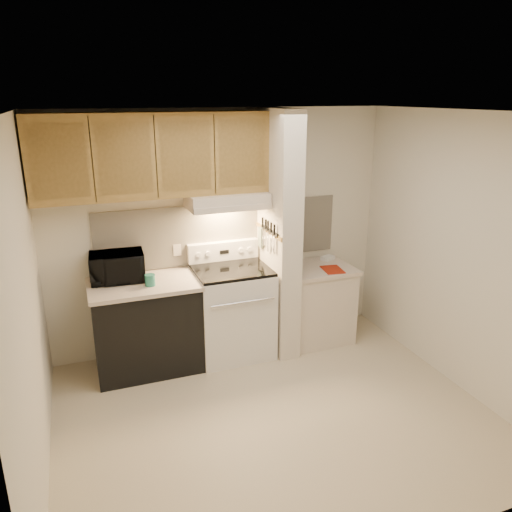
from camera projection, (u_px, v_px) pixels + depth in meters
floor at (274, 414)px, 4.29m from camera, size 3.60×3.60×0.00m
ceiling at (278, 112)px, 3.52m from camera, size 3.60×3.60×0.00m
wall_back at (221, 231)px, 5.24m from camera, size 3.60×2.50×0.02m
wall_left at (26, 311)px, 3.31m from camera, size 0.02×3.00×2.50m
wall_right at (460, 254)px, 4.50m from camera, size 0.02×3.00×2.50m
backsplash at (222, 233)px, 5.24m from camera, size 2.60×0.02×0.63m
range_body at (232, 313)px, 5.18m from camera, size 0.76×0.65×0.92m
oven_window at (242, 322)px, 4.88m from camera, size 0.50×0.01×0.30m
oven_handle at (243, 302)px, 4.78m from camera, size 0.65×0.02×0.02m
cooktop at (232, 270)px, 5.03m from camera, size 0.74×0.64×0.03m
range_backguard at (223, 251)px, 5.25m from camera, size 0.76×0.08×0.20m
range_display at (224, 252)px, 5.21m from camera, size 0.10×0.01×0.04m
range_knob_left_outer at (198, 255)px, 5.12m from camera, size 0.05×0.02×0.05m
range_knob_left_inner at (208, 254)px, 5.15m from camera, size 0.05×0.02×0.05m
range_knob_right_inner at (241, 250)px, 5.27m from camera, size 0.05×0.02×0.05m
range_knob_right_outer at (250, 249)px, 5.30m from camera, size 0.05×0.02×0.05m
dishwasher_front at (147, 328)px, 4.90m from camera, size 1.00×0.63×0.87m
left_countertop at (144, 284)px, 4.76m from camera, size 1.04×0.67×0.04m
spoon_rest at (104, 279)px, 4.82m from camera, size 0.22×0.10×0.01m
teal_jar at (150, 280)px, 4.67m from camera, size 0.10×0.10×0.11m
outlet at (177, 250)px, 5.11m from camera, size 0.08×0.01×0.12m
microwave at (117, 267)px, 4.77m from camera, size 0.52×0.37×0.28m
partition_pillar at (279, 235)px, 5.10m from camera, size 0.22×0.70×2.50m
pillar_trim at (268, 231)px, 5.04m from camera, size 0.01×0.70×0.04m
knife_strip at (270, 231)px, 4.99m from camera, size 0.02×0.42×0.04m
knife_blade_a at (274, 244)px, 4.89m from camera, size 0.01×0.03×0.16m
knife_handle_a at (274, 230)px, 4.84m from camera, size 0.02×0.02×0.10m
knife_blade_b at (271, 243)px, 4.95m from camera, size 0.01×0.04×0.18m
knife_handle_b at (271, 228)px, 4.91m from camera, size 0.02×0.02×0.10m
knife_blade_c at (268, 242)px, 5.03m from camera, size 0.01×0.04×0.20m
knife_handle_c at (268, 226)px, 4.98m from camera, size 0.02×0.02×0.10m
knife_blade_d at (265, 238)px, 5.10m from camera, size 0.01×0.04×0.16m
knife_handle_d at (266, 224)px, 5.04m from camera, size 0.02×0.02×0.10m
knife_blade_e at (263, 237)px, 5.16m from camera, size 0.01×0.04×0.18m
knife_handle_e at (263, 222)px, 5.12m from camera, size 0.02×0.02×0.10m
oven_mitt at (261, 237)px, 5.22m from camera, size 0.03×0.09×0.21m
right_cab_base at (316, 305)px, 5.51m from camera, size 0.70×0.60×0.81m
right_countertop at (317, 268)px, 5.38m from camera, size 0.74×0.64×0.04m
red_folder at (333, 270)px, 5.27m from camera, size 0.23×0.29×0.01m
white_box at (328, 258)px, 5.60m from camera, size 0.17×0.15×0.04m
range_hood at (227, 200)px, 4.93m from camera, size 0.78×0.44×0.15m
hood_lip at (233, 209)px, 4.76m from camera, size 0.78×0.04×0.06m
upper_cabinets at (153, 155)px, 4.60m from camera, size 2.18×0.33×0.77m
cab_door_a at (58, 161)px, 4.19m from camera, size 0.46×0.01×0.63m
cab_gap_a at (92, 160)px, 4.28m from camera, size 0.01×0.01×0.73m
cab_door_b at (125, 158)px, 4.37m from camera, size 0.46×0.01×0.63m
cab_gap_b at (156, 157)px, 4.46m from camera, size 0.01×0.01×0.73m
cab_door_c at (186, 156)px, 4.55m from camera, size 0.46×0.01×0.63m
cab_gap_c at (215, 155)px, 4.64m from camera, size 0.01×0.01×0.73m
cab_door_d at (242, 154)px, 4.73m from camera, size 0.46×0.01×0.63m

